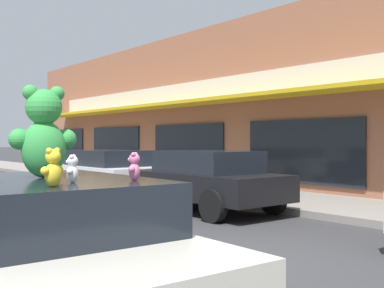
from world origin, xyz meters
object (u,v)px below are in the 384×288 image
plush_art_car (50,245)px  parked_car_far_right (106,169)px  teddy_bear_giant (44,133)px  teddy_bear_yellow (53,168)px  teddy_bear_pink (134,167)px  parked_car_far_center (208,179)px  teddy_bear_white (72,169)px

plush_art_car → parked_car_far_right: size_ratio=0.97×
teddy_bear_giant → teddy_bear_yellow: bearing=83.5°
plush_art_car → teddy_bear_pink: 1.12m
teddy_bear_yellow → parked_car_far_right: (6.14, 10.38, -0.73)m
plush_art_car → parked_car_far_right: parked_car_far_right is taller
teddy_bear_yellow → parked_car_far_right: bearing=-144.9°
teddy_bear_pink → parked_car_far_center: (5.35, 5.22, -0.69)m
teddy_bear_giant → teddy_bear_pink: 1.01m
teddy_bear_giant → teddy_bear_yellow: (-0.30, -0.95, -0.28)m
parked_car_far_center → parked_car_far_right: parked_car_far_center is taller
plush_art_car → teddy_bear_giant: (-0.00, 0.15, 1.05)m
teddy_bear_white → teddy_bear_yellow: size_ratio=0.79×
teddy_bear_pink → parked_car_far_center: size_ratio=0.06×
teddy_bear_giant → parked_car_far_right: bearing=-110.5°
parked_car_far_right → plush_art_car: bearing=-121.3°
teddy_bear_yellow → parked_car_far_center: size_ratio=0.07×
plush_art_car → teddy_bear_yellow: (-0.30, -0.79, 0.77)m
plush_art_car → teddy_bear_giant: bearing=92.3°
teddy_bear_white → teddy_bear_yellow: (-0.27, -0.25, 0.03)m
teddy_bear_white → teddy_bear_pink: 0.54m
teddy_bear_yellow → parked_car_far_center: teddy_bear_yellow is taller
plush_art_car → teddy_bear_white: bearing=-91.7°
teddy_bear_yellow → parked_car_far_center: 8.17m
plush_art_car → teddy_bear_yellow: size_ratio=14.09×
teddy_bear_white → parked_car_far_center: 7.80m
teddy_bear_giant → parked_car_far_right: 11.14m
teddy_bear_giant → teddy_bear_white: 0.77m
teddy_bear_giant → teddy_bear_white: size_ratio=3.71×
teddy_bear_giant → parked_car_far_center: (5.84, 4.39, -1.00)m
plush_art_car → teddy_bear_pink: bearing=-52.2°
teddy_bear_pink → parked_car_far_center: teddy_bear_pink is taller
teddy_bear_white → parked_car_far_right: 11.73m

